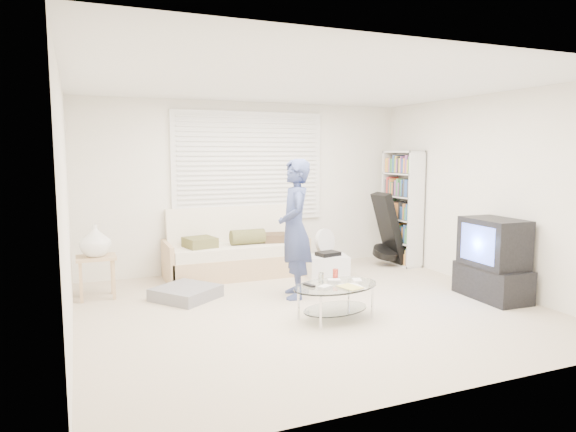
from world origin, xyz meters
name	(u,v)px	position (x,y,z in m)	size (l,w,h in m)	color
ground	(312,309)	(0.00, 0.00, 0.00)	(5.00, 5.00, 0.00)	#C7B49A
room_shell	(295,164)	(0.00, 0.48, 1.63)	(5.02, 4.52, 2.51)	silver
window_blinds	(249,167)	(0.00, 2.20, 1.55)	(2.32, 0.08, 1.62)	silver
futon_sofa	(235,253)	(-0.33, 1.87, 0.32)	(1.99, 0.80, 0.97)	tan
grey_floor_pillow	(186,293)	(-1.23, 0.95, 0.07)	(0.65, 0.65, 0.15)	#5E5E62
side_table	(95,244)	(-2.22, 1.38, 0.67)	(0.46, 0.37, 0.91)	tan
bookshelf	(402,208)	(2.32, 1.63, 0.89)	(0.28, 0.75, 1.79)	white
guitar_case	(388,234)	(2.06, 1.58, 0.50)	(0.47, 0.42, 1.12)	black
floor_fan	(325,246)	(1.01, 1.69, 0.37)	(0.39, 0.26, 0.63)	white
storage_bin	(328,266)	(0.81, 1.19, 0.17)	(0.62, 0.49, 0.38)	white
tv_unit	(493,260)	(2.20, -0.45, 0.47)	(0.53, 0.91, 0.98)	black
coffee_table	(336,291)	(0.09, -0.41, 0.30)	(1.09, 0.80, 0.49)	silver
standing_person	(295,229)	(0.02, 0.53, 0.84)	(0.61, 0.40, 1.68)	navy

